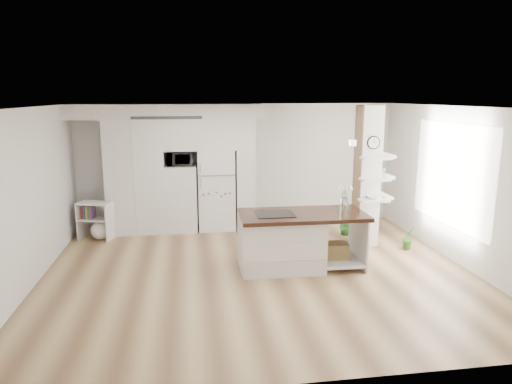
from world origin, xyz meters
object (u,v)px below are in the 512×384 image
bookshelf (97,223)px  floor_plant_a (408,238)px  refrigerator (216,189)px  kitchen_island (288,240)px

bookshelf → floor_plant_a: (5.97, -1.50, -0.11)m
refrigerator → bookshelf: refrigerator is taller
refrigerator → floor_plant_a: 4.07m
refrigerator → floor_plant_a: refrigerator is taller
kitchen_island → floor_plant_a: (2.48, 0.61, -0.27)m
floor_plant_a → refrigerator: bearing=151.4°
refrigerator → kitchen_island: refrigerator is taller
bookshelf → kitchen_island: bearing=-14.1°
refrigerator → bookshelf: size_ratio=2.27×
refrigerator → floor_plant_a: bearing=-28.6°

